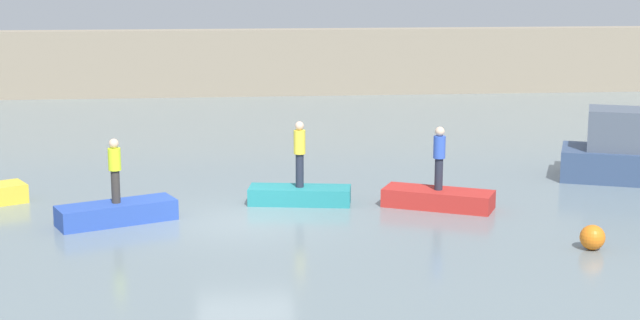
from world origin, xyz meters
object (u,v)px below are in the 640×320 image
person_yellow_shirt (300,150)px  mooring_buoy (592,237)px  rowboat_teal (300,195)px  person_blue_shirt (439,155)px  rowboat_red (438,199)px  rowboat_blue (117,213)px  person_hiviz_shirt (115,167)px

person_yellow_shirt → mooring_buoy: (6.39, -4.95, -1.19)m
mooring_buoy → rowboat_teal: bearing=142.2°
person_blue_shirt → mooring_buoy: 5.09m
rowboat_red → mooring_buoy: mooring_buoy is taller
rowboat_blue → mooring_buoy: 11.68m
rowboat_teal → mooring_buoy: mooring_buoy is taller
rowboat_teal → rowboat_red: (3.68, -0.80, 0.01)m
person_blue_shirt → person_hiviz_shirt: bearing=-175.0°
rowboat_red → mooring_buoy: size_ratio=5.02×
person_yellow_shirt → person_blue_shirt: 3.77m
rowboat_teal → person_blue_shirt: 3.96m
rowboat_blue → person_hiviz_shirt: 1.18m
rowboat_teal → rowboat_red: rowboat_red is taller
person_blue_shirt → rowboat_red: bearing=0.0°
rowboat_teal → person_yellow_shirt: person_yellow_shirt is taller
rowboat_blue → person_hiviz_shirt: (0.00, 0.00, 1.18)m
person_blue_shirt → rowboat_blue: bearing=-175.0°
rowboat_red → person_hiviz_shirt: bearing=-149.1°
person_yellow_shirt → mooring_buoy: person_yellow_shirt is taller
rowboat_red → person_blue_shirt: (-0.00, 0.00, 1.21)m
person_hiviz_shirt → rowboat_blue: bearing=180.0°
rowboat_blue → rowboat_red: bearing=-18.7°
rowboat_blue → person_yellow_shirt: bearing=-5.9°
rowboat_teal → person_hiviz_shirt: (-4.78, -1.53, 1.21)m
rowboat_blue → rowboat_teal: size_ratio=1.07×
mooring_buoy → rowboat_blue: bearing=163.0°
rowboat_red → person_yellow_shirt: (-3.68, 0.80, 1.24)m
mooring_buoy → rowboat_red: bearing=123.1°
rowboat_red → mooring_buoy: bearing=-31.0°
rowboat_red → person_yellow_shirt: person_yellow_shirt is taller
rowboat_blue → person_blue_shirt: person_blue_shirt is taller
rowboat_blue → mooring_buoy: size_ratio=5.09×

